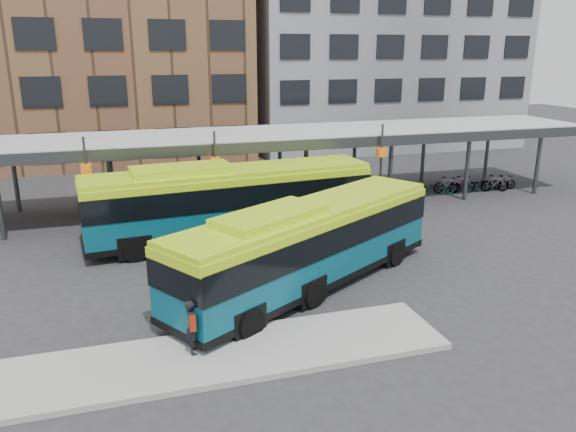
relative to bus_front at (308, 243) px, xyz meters
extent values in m
plane|color=#28282B|center=(1.11, -1.11, -1.76)|extent=(120.00, 120.00, 0.00)
cube|color=gray|center=(-4.39, -4.11, -1.67)|extent=(14.00, 3.00, 0.18)
cube|color=#999B9E|center=(1.11, 11.89, 2.24)|extent=(40.00, 6.00, 0.35)
cube|color=#383A3D|center=(1.11, 8.89, 2.09)|extent=(40.00, 0.15, 0.55)
cylinder|color=#383A3D|center=(-11.89, 14.39, 0.14)|extent=(0.24, 0.24, 3.80)
cylinder|color=#383A3D|center=(-6.89, 9.39, 0.14)|extent=(0.24, 0.24, 3.80)
cylinder|color=#383A3D|center=(-6.89, 14.39, 0.14)|extent=(0.24, 0.24, 3.80)
cylinder|color=#383A3D|center=(-1.89, 9.39, 0.14)|extent=(0.24, 0.24, 3.80)
cylinder|color=#383A3D|center=(-1.89, 14.39, 0.14)|extent=(0.24, 0.24, 3.80)
cylinder|color=#383A3D|center=(3.11, 9.39, 0.14)|extent=(0.24, 0.24, 3.80)
cylinder|color=#383A3D|center=(3.11, 14.39, 0.14)|extent=(0.24, 0.24, 3.80)
cylinder|color=#383A3D|center=(8.11, 9.39, 0.14)|extent=(0.24, 0.24, 3.80)
cylinder|color=#383A3D|center=(8.11, 14.39, 0.14)|extent=(0.24, 0.24, 3.80)
cylinder|color=#383A3D|center=(13.11, 9.39, 0.14)|extent=(0.24, 0.24, 3.80)
cylinder|color=#383A3D|center=(13.11, 14.39, 0.14)|extent=(0.24, 0.24, 3.80)
cylinder|color=#383A3D|center=(18.11, 9.39, 0.14)|extent=(0.24, 0.24, 3.80)
cylinder|color=#383A3D|center=(18.11, 14.39, 0.14)|extent=(0.24, 0.24, 3.80)
cylinder|color=#383A3D|center=(-7.89, 8.59, 0.64)|extent=(0.12, 0.12, 4.80)
cube|color=#D6600C|center=(-7.89, 8.59, 1.54)|extent=(0.45, 0.45, 0.45)
cylinder|color=#383A3D|center=(-1.89, 8.59, 0.64)|extent=(0.12, 0.12, 4.80)
cube|color=#D6600C|center=(-1.89, 8.59, 1.54)|extent=(0.45, 0.45, 0.45)
cylinder|color=#383A3D|center=(7.11, 8.59, 0.64)|extent=(0.12, 0.12, 4.80)
cube|color=#D6600C|center=(7.11, 8.59, 1.54)|extent=(0.45, 0.45, 0.45)
cube|color=brown|center=(-8.89, 30.89, 9.24)|extent=(26.00, 14.00, 22.00)
cube|color=slate|center=(17.11, 30.89, 8.24)|extent=(24.00, 14.00, 20.00)
cube|color=#08495D|center=(0.04, 0.03, -0.13)|extent=(11.80, 8.44, 2.55)
cube|color=black|center=(0.04, 0.03, 0.38)|extent=(11.87, 8.52, 0.97)
cube|color=#AAD716|center=(0.04, 0.03, 1.24)|extent=(11.75, 8.35, 0.20)
cube|color=#AAD716|center=(-1.71, -1.02, 1.44)|extent=(4.44, 3.66, 0.36)
cube|color=black|center=(0.04, 0.03, -1.28)|extent=(11.88, 8.52, 0.24)
cylinder|color=black|center=(4.18, 1.04, -1.25)|extent=(1.03, 0.78, 1.02)
cylinder|color=black|center=(2.91, 3.18, -1.25)|extent=(1.03, 0.78, 1.02)
cylinder|color=black|center=(-0.37, -1.67, -1.25)|extent=(1.03, 0.78, 1.02)
cylinder|color=black|center=(-1.64, 0.47, -1.25)|extent=(1.03, 0.78, 1.02)
cylinder|color=black|center=(-3.00, -3.23, -1.25)|extent=(1.03, 0.78, 1.02)
cylinder|color=black|center=(-4.27, -1.10, -1.25)|extent=(1.03, 0.78, 1.02)
cube|color=#08495D|center=(-1.61, 6.42, 0.00)|extent=(13.40, 4.00, 2.75)
cube|color=black|center=(-1.61, 6.42, 0.55)|extent=(13.46, 4.07, 1.04)
cube|color=#AAD716|center=(-1.61, 6.42, 1.48)|extent=(13.39, 3.89, 0.22)
cube|color=#AAD716|center=(-3.80, 6.21, 1.70)|extent=(4.57, 2.39, 0.38)
cube|color=black|center=(-1.61, 6.42, -1.25)|extent=(13.47, 4.07, 0.26)
cylinder|color=black|center=(2.89, 5.51, -1.21)|extent=(1.13, 0.43, 1.10)
cylinder|color=black|center=(2.64, 8.18, -1.21)|extent=(1.13, 0.43, 1.10)
cylinder|color=black|center=(-2.80, 4.96, -1.21)|extent=(1.13, 0.43, 1.10)
cylinder|color=black|center=(-3.05, 7.63, -1.21)|extent=(1.13, 0.43, 1.10)
cylinder|color=black|center=(-6.08, 4.64, -1.21)|extent=(1.13, 0.43, 1.10)
cylinder|color=black|center=(-6.34, 7.32, -1.21)|extent=(1.13, 0.43, 1.10)
imported|color=black|center=(-4.82, -3.82, -0.77)|extent=(0.42, 0.61, 1.64)
cube|color=maroon|center=(-4.83, -4.00, -0.55)|extent=(0.19, 0.31, 0.44)
imported|color=slate|center=(11.97, 10.97, -1.34)|extent=(1.64, 0.62, 0.85)
imported|color=slate|center=(12.97, 11.06, -1.24)|extent=(1.80, 0.89, 1.04)
imported|color=slate|center=(13.52, 10.78, -1.33)|extent=(1.66, 0.60, 0.87)
imported|color=slate|center=(13.93, 10.93, -1.23)|extent=(1.84, 0.80, 1.07)
imported|color=slate|center=(15.08, 10.89, -1.32)|extent=(1.73, 0.78, 0.88)
imported|color=slate|center=(16.08, 10.58, -1.23)|extent=(1.84, 0.97, 1.06)
imported|color=slate|center=(15.66, 10.97, -1.30)|extent=(1.81, 0.75, 0.93)
imported|color=slate|center=(17.00, 10.89, -1.30)|extent=(1.60, 0.66, 0.93)
camera|label=1|loc=(-6.45, -18.44, 6.83)|focal=35.00mm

